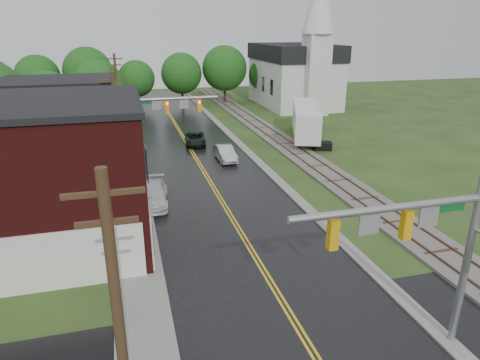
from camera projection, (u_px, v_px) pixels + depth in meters
name	position (u px, v px, depth m)	size (l,w,h in m)	color
main_road	(195.00, 158.00, 41.17)	(10.00, 90.00, 0.02)	black
curb_right	(236.00, 141.00, 47.04)	(0.80, 70.00, 0.12)	gray
sidewalk_left	(131.00, 180.00, 35.10)	(2.40, 50.00, 0.12)	gray
brick_building	(10.00, 178.00, 23.06)	(14.30, 10.30, 8.30)	#450F0E
yellow_house	(65.00, 143.00, 33.74)	(8.00, 7.00, 6.40)	tan
darkred_building	(87.00, 130.00, 42.50)	(7.00, 6.00, 4.40)	#3F0F0C
church	(297.00, 69.00, 65.70)	(10.40, 18.40, 20.00)	silver
railroad	(276.00, 138.00, 48.14)	(3.20, 80.00, 0.30)	#59544C
traffic_signal_near	(423.00, 236.00, 14.91)	(7.34, 0.30, 7.20)	gray
traffic_signal_far	(158.00, 114.00, 35.91)	(7.34, 0.43, 7.20)	gray
utility_pole_a	(120.00, 331.00, 10.64)	(1.80, 0.28, 9.00)	#382616
utility_pole_b	(118.00, 133.00, 30.63)	(1.80, 0.28, 9.00)	#382616
utility_pole_c	(118.00, 91.00, 50.62)	(1.80, 0.28, 9.00)	#382616
tree_left_c	(49.00, 101.00, 45.22)	(6.00, 6.00, 7.65)	black
tree_left_e	(100.00, 89.00, 51.81)	(6.40, 6.40, 8.16)	black
suv_dark	(195.00, 139.00, 45.47)	(2.07, 4.48, 1.25)	black
sedan_silver	(225.00, 153.00, 40.09)	(1.47, 4.20, 1.38)	#B6B7BC
pickup_white	(153.00, 194.00, 30.12)	(2.04, 5.02, 1.46)	silver
semi_trailer	(306.00, 120.00, 47.05)	(6.58, 11.97, 3.76)	black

